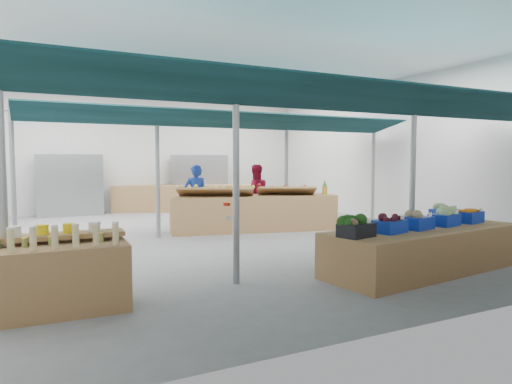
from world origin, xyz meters
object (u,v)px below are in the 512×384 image
vendor_right (255,194)px  veg_counter (424,250)px  vendor_left (196,196)px  fruit_counter (254,213)px  crate_stack (431,246)px  bottle_shelf (49,276)px

vendor_right → veg_counter: bearing=102.5°
vendor_left → vendor_right: same height
veg_counter → fruit_counter: fruit_counter is taller
veg_counter → fruit_counter: size_ratio=0.86×
veg_counter → crate_stack: bearing=26.1°
vendor_right → bottle_shelf: bearing=58.0°
veg_counter → crate_stack: 0.62m
veg_counter → crate_stack: veg_counter is taller
bottle_shelf → crate_stack: (6.16, -0.21, -0.12)m
veg_counter → vendor_left: 6.54m
veg_counter → vendor_right: 6.29m
veg_counter → vendor_right: bearing=83.3°
fruit_counter → veg_counter: bearing=-70.9°
bottle_shelf → veg_counter: size_ratio=0.50×
bottle_shelf → vendor_right: size_ratio=1.09×
veg_counter → vendor_left: bearing=99.3°
vendor_right → fruit_counter: bearing=74.0°
fruit_counter → crate_stack: bearing=-64.4°
veg_counter → vendor_right: vendor_right is taller
vendor_right → crate_stack: bearing=107.5°
bottle_shelf → vendor_right: vendor_right is taller
bottle_shelf → crate_stack: bottle_shelf is taller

